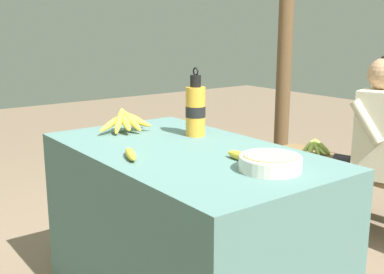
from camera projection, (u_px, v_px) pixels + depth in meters
name	position (u px, v px, depth m)	size (l,w,h in m)	color
market_counter	(185.00, 233.00, 2.04)	(1.26, 0.73, 0.74)	#4C706B
banana_bunch_ripe	(126.00, 121.00, 2.26)	(0.15, 0.28, 0.12)	#4C381E
serving_bowl	(270.00, 162.00, 1.66)	(0.22, 0.22, 0.06)	silver
water_bottle	(196.00, 110.00, 2.18)	(0.09, 0.09, 0.31)	gold
loose_banana_front	(131.00, 154.00, 1.82)	(0.16, 0.09, 0.03)	gold
loose_banana_side	(241.00, 156.00, 1.79)	(0.14, 0.04, 0.03)	gold
wooden_bench	(359.00, 178.00, 2.95)	(1.32, 0.32, 0.39)	brown
seated_vendor	(371.00, 136.00, 2.79)	(0.46, 0.43, 1.07)	#232328
banana_bunch_green	(316.00, 147.00, 3.19)	(0.14, 0.23, 0.12)	#4C381E
support_post_near	(285.00, 43.00, 3.71)	(0.12, 0.12, 2.21)	brown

